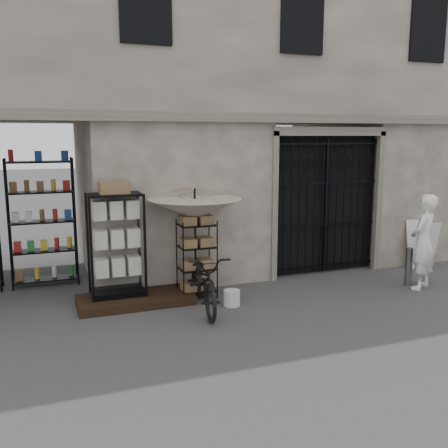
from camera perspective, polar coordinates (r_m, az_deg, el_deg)
name	(u,v)px	position (r m, az deg, el deg)	size (l,w,h in m)	color
ground	(300,316)	(8.40, 8.63, -10.36)	(80.00, 80.00, 0.00)	black
main_building	(217,63)	(11.63, -0.84, 17.91)	(14.00, 4.00, 9.00)	#B0A393
shop_recess	(4,216)	(9.77, -23.88, 0.88)	(3.00, 1.70, 3.00)	black
shop_shelving	(3,225)	(10.31, -23.92, -0.09)	(2.70, 0.50, 2.50)	black
iron_gate	(322,203)	(10.82, 11.10, 2.37)	(2.50, 0.21, 3.00)	black
step_platform	(136,300)	(8.99, -10.05, -8.50)	(2.00, 0.90, 0.15)	black
display_cabinet	(117,250)	(8.85, -12.18, -2.94)	(0.96, 0.67, 1.94)	black
wire_rack	(197,260)	(9.05, -3.13, -4.10)	(0.73, 0.61, 1.43)	black
market_umbrella	(195,204)	(8.91, -3.36, 2.35)	(1.88, 1.90, 2.39)	black
white_bucket	(232,298)	(8.75, 0.90, -8.44)	(0.29, 0.29, 0.28)	beige
bicycle	(204,309)	(8.63, -2.32, -9.68)	(0.67, 1.00, 1.91)	black
steel_bollard	(409,267)	(10.49, 20.35, -4.58)	(0.14, 0.14, 0.75)	slate
shopkeeper	(420,288)	(10.45, 21.46, -6.84)	(0.67, 1.83, 0.44)	white
easel_sign	(422,245)	(11.82, 21.67, -2.22)	(0.57, 0.63, 1.05)	silver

